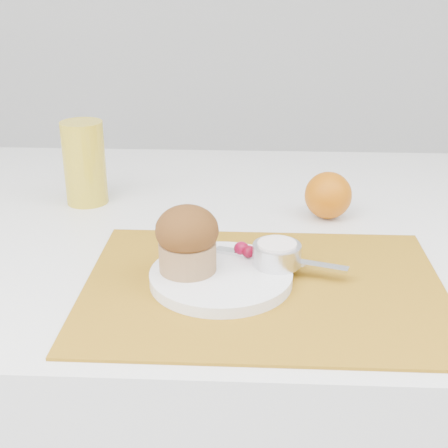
{
  "coord_description": "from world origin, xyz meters",
  "views": [
    {
      "loc": [
        0.04,
        -0.85,
        1.13
      ],
      "look_at": [
        0.0,
        -0.07,
        0.8
      ],
      "focal_mm": 50.0,
      "sensor_mm": 36.0,
      "label": 1
    }
  ],
  "objects_px": {
    "plate": "(221,277)",
    "muffin": "(187,239)",
    "orange": "(328,195)",
    "juice_glass": "(85,163)",
    "table": "(227,413)"
  },
  "relations": [
    {
      "from": "plate",
      "to": "juice_glass",
      "type": "xyz_separation_m",
      "value": [
        -0.24,
        0.28,
        0.06
      ]
    },
    {
      "from": "plate",
      "to": "muffin",
      "type": "distance_m",
      "value": 0.07
    },
    {
      "from": "muffin",
      "to": "orange",
      "type": "bearing_deg",
      "value": 48.73
    },
    {
      "from": "orange",
      "to": "muffin",
      "type": "relative_size",
      "value": 0.82
    },
    {
      "from": "table",
      "to": "juice_glass",
      "type": "distance_m",
      "value": 0.51
    },
    {
      "from": "plate",
      "to": "orange",
      "type": "height_order",
      "value": "orange"
    },
    {
      "from": "orange",
      "to": "juice_glass",
      "type": "xyz_separation_m",
      "value": [
        -0.4,
        0.05,
        0.03
      ]
    },
    {
      "from": "table",
      "to": "muffin",
      "type": "distance_m",
      "value": 0.48
    },
    {
      "from": "plate",
      "to": "juice_glass",
      "type": "relative_size",
      "value": 1.3
    },
    {
      "from": "plate",
      "to": "muffin",
      "type": "height_order",
      "value": "muffin"
    },
    {
      "from": "orange",
      "to": "juice_glass",
      "type": "relative_size",
      "value": 0.54
    },
    {
      "from": "plate",
      "to": "juice_glass",
      "type": "height_order",
      "value": "juice_glass"
    },
    {
      "from": "juice_glass",
      "to": "orange",
      "type": "bearing_deg",
      "value": -6.85
    },
    {
      "from": "plate",
      "to": "muffin",
      "type": "xyz_separation_m",
      "value": [
        -0.04,
        0.0,
        0.05
      ]
    },
    {
      "from": "orange",
      "to": "muffin",
      "type": "xyz_separation_m",
      "value": [
        -0.2,
        -0.23,
        0.02
      ]
    }
  ]
}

